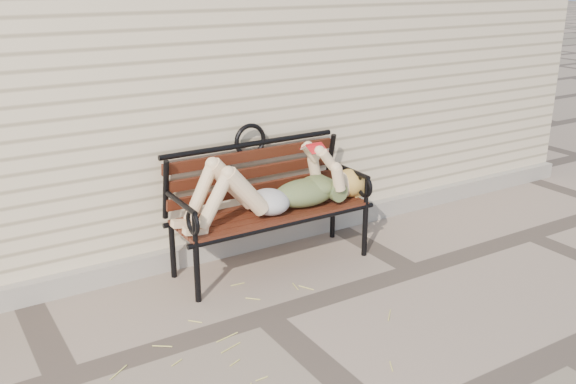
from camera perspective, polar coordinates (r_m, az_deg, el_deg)
ground at (r=4.14m, az=-1.98°, el=-10.99°), size 80.00×80.00×0.00m
house_wall at (r=6.39m, az=-16.00°, el=13.26°), size 8.00×4.00×3.00m
foundation_strip at (r=4.88m, az=-7.68°, el=-5.26°), size 8.00×0.10×0.15m
garden_bench at (r=4.65m, az=-2.05°, el=0.25°), size 1.57×0.63×1.02m
reading_woman at (r=4.55m, az=-1.14°, el=0.25°), size 1.48×0.34×0.47m
straw_scatter at (r=3.75m, az=-9.53°, el=-14.68°), size 2.88×1.51×0.01m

